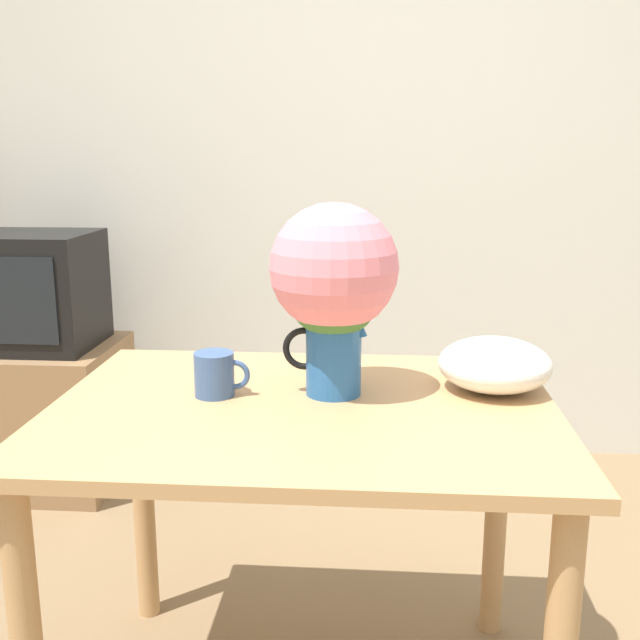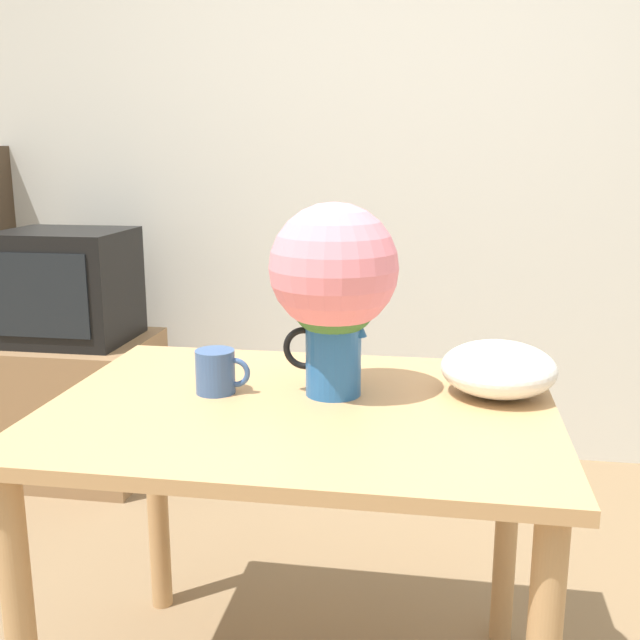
{
  "view_description": "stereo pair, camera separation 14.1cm",
  "coord_description": "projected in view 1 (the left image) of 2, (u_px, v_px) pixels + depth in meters",
  "views": [
    {
      "loc": [
        0.02,
        -1.35,
        1.33
      ],
      "look_at": [
        -0.11,
        0.28,
        0.95
      ],
      "focal_mm": 42.0,
      "sensor_mm": 36.0,
      "label": 1
    },
    {
      "loc": [
        0.16,
        -1.33,
        1.33
      ],
      "look_at": [
        -0.11,
        0.28,
        0.95
      ],
      "focal_mm": 42.0,
      "sensor_mm": 36.0,
      "label": 2
    }
  ],
  "objects": [
    {
      "name": "coffee_mug",
      "position": [
        216.0,
        374.0,
        1.69
      ],
      "size": [
        0.13,
        0.09,
        0.1
      ],
      "color": "#385689",
      "rests_on": "table"
    },
    {
      "name": "tv_set",
      "position": [
        31.0,
        290.0,
        2.9
      ],
      "size": [
        0.49,
        0.42,
        0.45
      ],
      "color": "black",
      "rests_on": "tv_stand"
    },
    {
      "name": "tv_stand",
      "position": [
        42.0,
        414.0,
        3.02
      ],
      "size": [
        0.61,
        0.54,
        0.57
      ],
      "color": "#8E6B47",
      "rests_on": "ground_plane"
    },
    {
      "name": "table",
      "position": [
        304.0,
        457.0,
        1.67
      ],
      "size": [
        1.11,
        0.83,
        0.78
      ],
      "color": "tan",
      "rests_on": "ground_plane"
    },
    {
      "name": "flower_vase",
      "position": [
        334.0,
        281.0,
        1.65
      ],
      "size": [
        0.29,
        0.29,
        0.44
      ],
      "color": "#235B9E",
      "rests_on": "table"
    },
    {
      "name": "white_bowl",
      "position": [
        495.0,
        364.0,
        1.73
      ],
      "size": [
        0.26,
        0.26,
        0.12
      ],
      "color": "white",
      "rests_on": "table"
    },
    {
      "name": "wall_back",
      "position": [
        375.0,
        155.0,
        3.15
      ],
      "size": [
        8.0,
        0.05,
        2.6
      ],
      "color": "silver",
      "rests_on": "ground_plane"
    }
  ]
}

